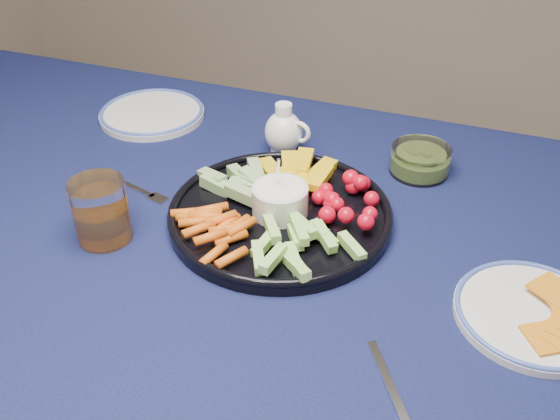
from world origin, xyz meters
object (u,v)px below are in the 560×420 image
(creamer_pitcher, at_px, (284,132))
(side_plate_extra, at_px, (152,113))
(pickle_bowl, at_px, (420,161))
(juice_tumbler, at_px, (102,214))
(dining_table, at_px, (204,283))
(crudite_platter, at_px, (279,210))
(cheese_plate, at_px, (533,312))

(creamer_pitcher, bearing_deg, side_plate_extra, 173.13)
(creamer_pitcher, relative_size, pickle_bowl, 0.93)
(pickle_bowl, distance_m, juice_tumbler, 0.55)
(dining_table, distance_m, juice_tumbler, 0.20)
(crudite_platter, height_order, creamer_pitcher, crudite_platter)
(cheese_plate, height_order, juice_tumbler, juice_tumbler)
(crudite_platter, bearing_deg, cheese_plate, -12.41)
(crudite_platter, bearing_deg, juice_tumbler, -150.11)
(juice_tumbler, bearing_deg, pickle_bowl, 40.58)
(dining_table, height_order, cheese_plate, cheese_plate)
(pickle_bowl, height_order, cheese_plate, pickle_bowl)
(creamer_pitcher, xyz_separation_m, pickle_bowl, (0.25, 0.02, -0.02))
(cheese_plate, relative_size, juice_tumbler, 2.06)
(dining_table, height_order, pickle_bowl, pickle_bowl)
(juice_tumbler, xyz_separation_m, side_plate_extra, (-0.14, 0.38, -0.03))
(crudite_platter, height_order, cheese_plate, crudite_platter)
(creamer_pitcher, height_order, side_plate_extra, creamer_pitcher)
(crudite_platter, distance_m, creamer_pitcher, 0.22)
(dining_table, xyz_separation_m, crudite_platter, (0.09, 0.09, 0.11))
(creamer_pitcher, bearing_deg, crudite_platter, -72.10)
(pickle_bowl, distance_m, cheese_plate, 0.37)
(crudite_platter, xyz_separation_m, juice_tumbler, (-0.24, -0.14, 0.02))
(creamer_pitcher, height_order, juice_tumbler, juice_tumbler)
(juice_tumbler, height_order, side_plate_extra, juice_tumbler)
(dining_table, distance_m, pickle_bowl, 0.44)
(juice_tumbler, distance_m, side_plate_extra, 0.41)
(dining_table, bearing_deg, cheese_plate, 0.89)
(creamer_pitcher, distance_m, cheese_plate, 0.55)
(crudite_platter, relative_size, creamer_pitcher, 3.64)
(cheese_plate, bearing_deg, juice_tumbler, -175.51)
(dining_table, bearing_deg, creamer_pitcher, 84.81)
(crudite_platter, distance_m, side_plate_extra, 0.45)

